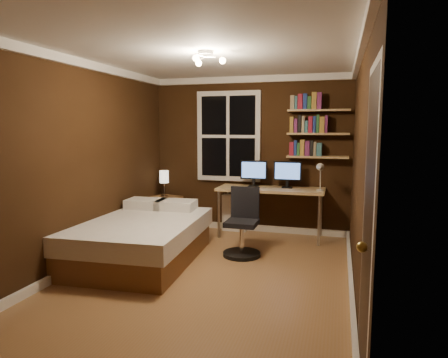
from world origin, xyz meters
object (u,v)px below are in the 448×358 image
(nightstand, at_px, (165,213))
(radiator, at_px, (235,213))
(desk_lamp, at_px, (320,177))
(bedside_lamp, at_px, (164,184))
(bed, at_px, (141,239))
(monitor_right, at_px, (287,175))
(desk, at_px, (271,192))
(monitor_left, at_px, (254,174))
(office_chair, at_px, (242,231))

(nightstand, xyz_separation_m, radiator, (1.14, 0.25, 0.02))
(desk_lamp, bearing_deg, bedside_lamp, 177.11)
(nightstand, relative_size, radiator, 0.92)
(bed, xyz_separation_m, monitor_right, (1.65, 1.63, 0.69))
(desk, bearing_deg, monitor_left, 164.02)
(bed, relative_size, desk_lamp, 4.62)
(bedside_lamp, bearing_deg, bed, -76.66)
(monitor_left, height_order, desk_lamp, desk_lamp)
(radiator, relative_size, desk_lamp, 1.36)
(monitor_right, bearing_deg, bedside_lamp, -176.71)
(desk, bearing_deg, bed, -132.20)
(bed, xyz_separation_m, desk, (1.41, 1.55, 0.43))
(nightstand, xyz_separation_m, monitor_left, (1.48, 0.12, 0.70))
(radiator, distance_m, desk, 0.78)
(nightstand, height_order, radiator, radiator)
(nightstand, bearing_deg, monitor_left, 20.14)
(radiator, height_order, desk_lamp, desk_lamp)
(monitor_right, height_order, office_chair, monitor_right)
(monitor_left, distance_m, desk_lamp, 1.05)
(monitor_left, bearing_deg, radiator, 158.76)
(bed, height_order, monitor_left, monitor_left)
(desk, xyz_separation_m, monitor_left, (-0.28, 0.08, 0.27))
(nightstand, distance_m, office_chair, 1.83)
(monitor_right, height_order, desk_lamp, desk_lamp)
(bed, distance_m, office_chair, 1.33)
(bed, xyz_separation_m, monitor_left, (1.12, 1.63, 0.69))
(monitor_left, height_order, office_chair, monitor_left)
(monitor_right, bearing_deg, bed, -135.31)
(monitor_left, distance_m, monitor_right, 0.53)
(radiator, bearing_deg, bedside_lamp, -167.67)
(bedside_lamp, xyz_separation_m, monitor_left, (1.48, 0.12, 0.20))
(desk, height_order, office_chair, office_chair)
(nightstand, xyz_separation_m, monitor_right, (2.01, 0.12, 0.70))
(radiator, relative_size, monitor_left, 1.41)
(monitor_left, bearing_deg, bedside_lamp, -175.54)
(bedside_lamp, xyz_separation_m, desk_lamp, (2.51, -0.13, 0.22))
(desk, relative_size, monitor_right, 3.83)
(desk, bearing_deg, nightstand, -178.89)
(bedside_lamp, distance_m, office_chair, 1.88)
(nightstand, relative_size, monitor_right, 1.31)
(desk_lamp, bearing_deg, nightstand, 177.11)
(bedside_lamp, relative_size, radiator, 0.73)
(monitor_left, distance_m, office_chair, 1.25)
(radiator, bearing_deg, bed, -113.82)
(bed, xyz_separation_m, radiator, (0.78, 1.76, 0.02))
(bedside_lamp, relative_size, monitor_left, 1.03)
(radiator, distance_m, desk_lamp, 1.58)
(bed, bearing_deg, monitor_right, 41.18)
(nightstand, relative_size, bedside_lamp, 1.28)
(desk_lamp, bearing_deg, desk, 167.79)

